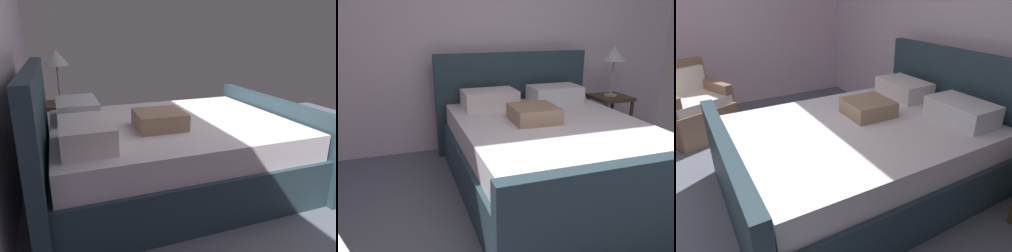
{
  "view_description": "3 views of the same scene",
  "coord_description": "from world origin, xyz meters",
  "views": [
    {
      "loc": [
        -2.23,
        2.24,
        1.4
      ],
      "look_at": [
        0.03,
        1.41,
        0.65
      ],
      "focal_mm": 32.75,
      "sensor_mm": 36.0,
      "label": 1
    },
    {
      "loc": [
        -1.02,
        -1.14,
        1.47
      ],
      "look_at": [
        -0.1,
        1.6,
        0.55
      ],
      "focal_mm": 34.65,
      "sensor_mm": 36.0,
      "label": 2
    },
    {
      "loc": [
        2.18,
        -0.0,
        1.65
      ],
      "look_at": [
        0.26,
        1.12,
        0.63
      ],
      "focal_mm": 31.3,
      "sensor_mm": 36.0,
      "label": 3
    }
  ],
  "objects": [
    {
      "name": "bed",
      "position": [
        0.26,
        1.35,
        0.34
      ],
      "size": [
        1.82,
        2.34,
        1.15
      ],
      "color": "#2A3E48",
      "rests_on": "ground"
    },
    {
      "name": "ground_plane",
      "position": [
        0.0,
        0.0,
        -0.01
      ],
      "size": [
        5.16,
        5.22,
        0.02
      ],
      "primitive_type": "cube",
      "color": "slate"
    },
    {
      "name": "table_lamp_right",
      "position": [
        1.49,
        2.21,
        1.1
      ],
      "size": [
        0.28,
        0.28,
        0.61
      ],
      "color": "#B7B293",
      "rests_on": "nightstand_right"
    },
    {
      "name": "nightstand_right",
      "position": [
        1.49,
        2.21,
        0.4
      ],
      "size": [
        0.44,
        0.44,
        0.6
      ],
      "color": "#493926",
      "rests_on": "ground"
    }
  ]
}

